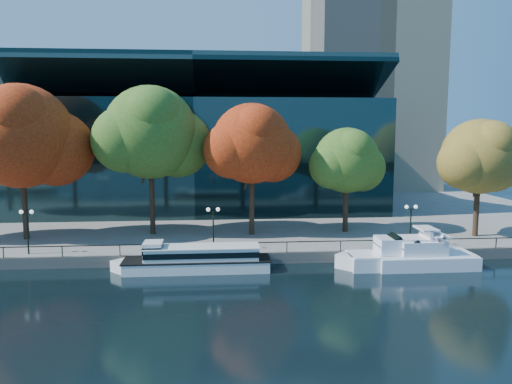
{
  "coord_description": "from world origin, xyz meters",
  "views": [
    {
      "loc": [
        -1.47,
        -40.92,
        12.28
      ],
      "look_at": [
        2.55,
        8.0,
        5.98
      ],
      "focal_mm": 35.0,
      "sensor_mm": 36.0,
      "label": 1
    }
  ],
  "objects": [
    {
      "name": "cruiser_far",
      "position": [
        16.5,
        0.34,
        1.03
      ],
      "size": [
        9.91,
        2.75,
        3.24
      ],
      "color": "white",
      "rests_on": "ground"
    },
    {
      "name": "railing",
      "position": [
        0.0,
        3.25,
        1.94
      ],
      "size": [
        88.2,
        0.08,
        0.99
      ],
      "color": "black",
      "rests_on": "promenade"
    },
    {
      "name": "tour_boat",
      "position": [
        -3.44,
        1.38,
        1.11
      ],
      "size": [
        13.78,
        3.07,
        2.61
      ],
      "color": "white",
      "rests_on": "ground"
    },
    {
      "name": "office_tower",
      "position": [
        28.0,
        55.0,
        33.02
      ],
      "size": [
        22.5,
        22.5,
        65.9
      ],
      "color": "gray",
      "rests_on": "ground"
    },
    {
      "name": "tree_2",
      "position": [
        -8.01,
        12.33,
        11.62
      ],
      "size": [
        12.25,
        10.04,
        15.73
      ],
      "color": "black",
      "rests_on": "promenade"
    },
    {
      "name": "lamp_2",
      "position": [
        17.08,
        4.5,
        3.98
      ],
      "size": [
        1.26,
        0.36,
        4.03
      ],
      "color": "black",
      "rests_on": "promenade"
    },
    {
      "name": "tree_5",
      "position": [
        25.94,
        8.51,
        9.19
      ],
      "size": [
        9.71,
        7.96,
        12.25
      ],
      "color": "black",
      "rests_on": "promenade"
    },
    {
      "name": "lamp_1",
      "position": [
        -1.7,
        4.5,
        3.98
      ],
      "size": [
        1.26,
        0.36,
        4.03
      ],
      "color": "black",
      "rests_on": "promenade"
    },
    {
      "name": "tree_4",
      "position": [
        12.85,
        11.84,
        8.66
      ],
      "size": [
        8.83,
        7.24,
        11.35
      ],
      "color": "black",
      "rests_on": "promenade"
    },
    {
      "name": "cruiser_near",
      "position": [
        15.22,
        0.87,
        1.11
      ],
      "size": [
        12.32,
        3.17,
        3.57
      ],
      "color": "white",
      "rests_on": "ground"
    },
    {
      "name": "ground",
      "position": [
        0.0,
        0.0,
        0.0
      ],
      "size": [
        160.0,
        160.0,
        0.0
      ],
      "primitive_type": "plane",
      "color": "black",
      "rests_on": "ground"
    },
    {
      "name": "convention_building",
      "position": [
        -4.0,
        31.79,
        8.51
      ],
      "size": [
        50.0,
        24.57,
        21.43
      ],
      "color": "black",
      "rests_on": "ground"
    },
    {
      "name": "lamp_0",
      "position": [
        -18.32,
        4.5,
        3.98
      ],
      "size": [
        1.26,
        0.36,
        4.03
      ],
      "color": "black",
      "rests_on": "promenade"
    },
    {
      "name": "promenade",
      "position": [
        0.0,
        36.38,
        0.5
      ],
      "size": [
        90.0,
        67.08,
        1.0
      ],
      "color": "slate",
      "rests_on": "ground"
    },
    {
      "name": "tree_1",
      "position": [
        -20.6,
        10.81,
        11.26
      ],
      "size": [
        13.05,
        10.7,
        15.71
      ],
      "color": "black",
      "rests_on": "promenade"
    },
    {
      "name": "tree_3",
      "position": [
        2.55,
        11.25,
        10.48
      ],
      "size": [
        10.54,
        8.65,
        13.89
      ],
      "color": "black",
      "rests_on": "promenade"
    }
  ]
}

